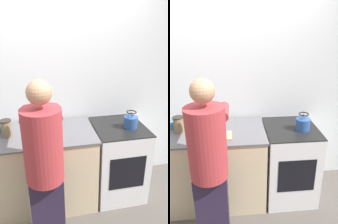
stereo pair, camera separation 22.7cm
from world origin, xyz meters
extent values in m
plane|color=#4C4742|center=(0.00, 0.00, 0.00)|extent=(12.00, 12.00, 0.00)
cube|color=silver|center=(0.00, 0.73, 1.30)|extent=(8.00, 0.05, 2.60)
cube|color=#C6B28E|center=(-0.31, 0.33, 0.45)|extent=(1.49, 0.66, 0.91)
cube|color=#56565B|center=(-0.31, 0.33, 0.91)|extent=(1.51, 0.68, 0.02)
cube|color=silver|center=(0.76, 0.33, 0.46)|extent=(0.59, 0.66, 0.91)
cube|color=black|center=(0.76, 0.33, 0.92)|extent=(0.59, 0.66, 0.01)
cube|color=black|center=(0.76, 0.00, 0.50)|extent=(0.41, 0.01, 0.40)
cube|color=#271C33|center=(-0.12, -0.25, 0.39)|extent=(0.30, 0.18, 0.78)
cylinder|color=maroon|center=(-0.12, -0.25, 1.10)|extent=(0.33, 0.33, 0.65)
sphere|color=#A87A5B|center=(-0.12, -0.25, 1.55)|extent=(0.20, 0.20, 0.20)
cylinder|color=maroon|center=(-0.26, 0.04, 1.27)|extent=(0.09, 0.30, 0.09)
cylinder|color=maroon|center=(0.02, 0.04, 1.27)|extent=(0.09, 0.30, 0.09)
cube|color=tan|center=(-0.11, 0.19, 0.93)|extent=(0.38, 0.19, 0.02)
cube|color=silver|center=(-0.12, 0.18, 0.94)|extent=(0.14, 0.04, 0.01)
cube|color=black|center=(-0.24, 0.18, 0.94)|extent=(0.09, 0.03, 0.01)
cylinder|color=#284C8C|center=(0.87, 0.27, 0.99)|extent=(0.16, 0.16, 0.13)
cone|color=#284C8C|center=(0.87, 0.27, 1.07)|extent=(0.13, 0.13, 0.03)
sphere|color=black|center=(0.87, 0.27, 1.10)|extent=(0.02, 0.02, 0.02)
torus|color=black|center=(0.87, 0.27, 1.11)|extent=(0.11, 0.11, 0.01)
cylinder|color=#426684|center=(-0.59, 0.47, 0.96)|extent=(0.13, 0.13, 0.08)
cylinder|color=#756047|center=(-0.49, 0.34, 1.01)|extent=(0.11, 0.11, 0.17)
cylinder|color=#28231E|center=(-0.49, 0.34, 1.10)|extent=(0.12, 0.12, 0.01)
camera|label=1|loc=(-0.12, -1.84, 2.02)|focal=35.00mm
camera|label=2|loc=(0.11, -1.87, 2.02)|focal=35.00mm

